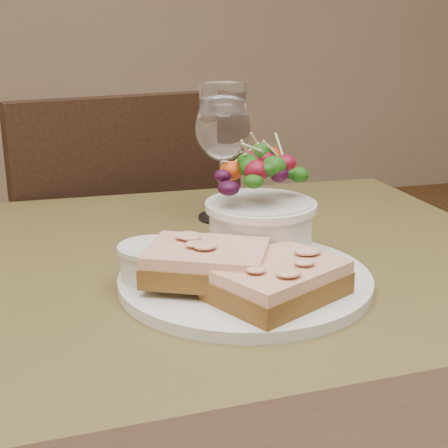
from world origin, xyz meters
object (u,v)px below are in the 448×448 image
object	(u,v)px
cafe_table	(212,370)
salad_bowl	(261,203)
sandwich_back	(207,263)
ramekin	(152,260)
dinner_plate	(245,279)
sandwich_front	(278,280)
chair_far	(113,368)
wine_glass	(223,132)

from	to	relation	value
cafe_table	salad_bowl	size ratio (longest dim) A/B	6.30
sandwich_back	ramekin	bearing A→B (deg)	171.94
salad_bowl	cafe_table	bearing A→B (deg)	-144.85
cafe_table	dinner_plate	distance (m)	0.11
sandwich_front	chair_far	bearing A→B (deg)	71.67
sandwich_front	sandwich_back	world-z (taller)	sandwich_back
sandwich_back	sandwich_front	bearing A→B (deg)	-11.53
cafe_table	dinner_plate	world-z (taller)	dinner_plate
dinner_plate	ramekin	bearing A→B (deg)	171.09
chair_far	ramekin	xyz separation A→B (m)	(0.01, -0.64, 0.49)
dinner_plate	ramekin	world-z (taller)	ramekin
sandwich_back	wine_glass	xyz separation A→B (m)	(0.08, 0.26, 0.09)
salad_bowl	wine_glass	bearing A→B (deg)	88.77
chair_far	wine_glass	xyz separation A→B (m)	(0.14, -0.42, 0.58)
ramekin	wine_glass	xyz separation A→B (m)	(0.13, 0.22, 0.09)
cafe_table	chair_far	bearing A→B (deg)	95.95
dinner_plate	sandwich_back	world-z (taller)	sandwich_back
chair_far	dinner_plate	xyz separation A→B (m)	(0.10, -0.65, 0.46)
salad_bowl	ramekin	bearing A→B (deg)	-161.93
chair_far	salad_bowl	distance (m)	0.81
chair_far	sandwich_front	size ratio (longest dim) A/B	6.00
dinner_plate	salad_bowl	bearing A→B (deg)	58.27
cafe_table	sandwich_front	xyz separation A→B (m)	(0.05, -0.07, 0.13)
dinner_plate	chair_far	bearing A→B (deg)	98.82
cafe_table	salad_bowl	world-z (taller)	salad_bowl
dinner_plate	wine_glass	bearing A→B (deg)	80.56
chair_far	wine_glass	world-z (taller)	wine_glass
cafe_table	salad_bowl	distance (m)	0.19
cafe_table	salad_bowl	bearing A→B (deg)	35.15
salad_bowl	chair_far	bearing A→B (deg)	102.96
dinner_plate	sandwich_back	bearing A→B (deg)	-157.96
ramekin	salad_bowl	xyz separation A→B (m)	(0.13, 0.04, 0.04)
cafe_table	ramekin	world-z (taller)	ramekin
wine_glass	ramekin	bearing A→B (deg)	-121.19
cafe_table	dinner_plate	bearing A→B (deg)	-13.84
cafe_table	chair_far	world-z (taller)	chair_far
cafe_table	sandwich_back	world-z (taller)	sandwich_back
chair_far	salad_bowl	bearing A→B (deg)	87.57
ramekin	salad_bowl	distance (m)	0.14
dinner_plate	ramekin	xyz separation A→B (m)	(-0.10, 0.01, 0.03)
sandwich_front	sandwich_back	xyz separation A→B (m)	(-0.06, 0.04, 0.01)
ramekin	salad_bowl	size ratio (longest dim) A/B	0.51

